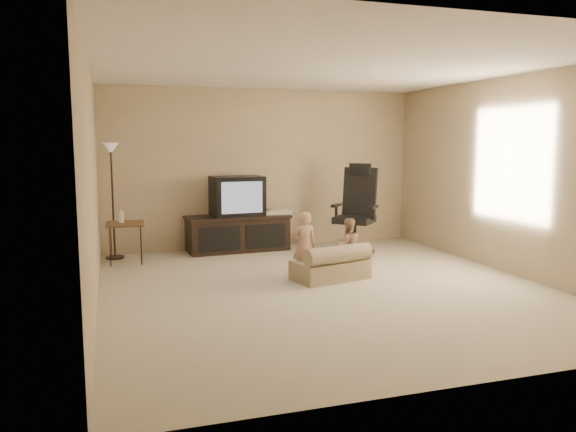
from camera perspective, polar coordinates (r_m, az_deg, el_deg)
name	(u,v)px	position (r m, az deg, el deg)	size (l,w,h in m)	color
floor	(325,288)	(6.56, 3.80, -7.27)	(5.50, 5.50, 0.00)	beige
room_shell	(326,156)	(6.34, 3.92, 6.12)	(5.50, 5.50, 5.50)	white
tv_stand	(238,220)	(8.68, -5.10, -0.40)	(1.64, 0.69, 1.15)	black
office_chair	(356,221)	(8.58, 6.92, -0.48)	(0.88, 0.88, 1.35)	black
side_table	(125,224)	(8.08, -16.24, -0.80)	(0.53, 0.53, 0.76)	brown
floor_lamp	(112,175)	(8.37, -17.47, 4.03)	(0.26, 0.26, 1.66)	black
child_sofa	(332,265)	(6.88, 4.54, -5.04)	(1.00, 0.71, 0.44)	tan
toddler_left	(304,246)	(6.86, 1.64, -3.02)	(0.30, 0.22, 0.84)	tan
toddler_right	(348,247)	(7.04, 6.09, -3.18)	(0.36, 0.20, 0.74)	tan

